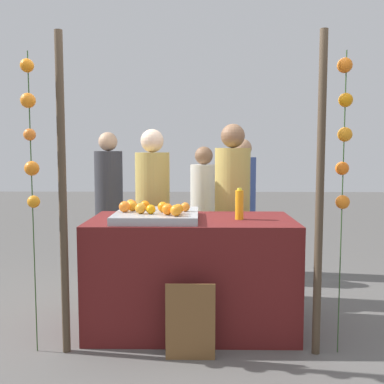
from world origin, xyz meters
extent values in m
plane|color=#565451|center=(0.00, 0.00, 0.00)|extent=(24.00, 24.00, 0.00)
cube|color=#5B1919|center=(0.00, 0.00, 0.45)|extent=(1.63, 0.85, 0.90)
cube|color=#9EA0A5|center=(-0.28, -0.05, 0.93)|extent=(0.65, 0.68, 0.06)
sphere|color=orange|center=(-0.23, -0.07, 1.00)|extent=(0.08, 0.08, 0.08)
sphere|color=orange|center=(-0.51, 0.16, 1.00)|extent=(0.08, 0.08, 0.08)
sphere|color=orange|center=(-0.10, -0.17, 1.00)|extent=(0.08, 0.08, 0.08)
sphere|color=orange|center=(-0.39, -0.16, 1.00)|extent=(0.08, 0.08, 0.08)
sphere|color=orange|center=(-0.05, -0.02, 1.00)|extent=(0.07, 0.07, 0.07)
sphere|color=orange|center=(-0.38, 0.05, 1.00)|extent=(0.08, 0.08, 0.08)
sphere|color=orange|center=(-0.31, -0.17, 1.00)|extent=(0.07, 0.07, 0.07)
sphere|color=orange|center=(-0.48, 0.00, 1.00)|extent=(0.08, 0.08, 0.08)
sphere|color=orange|center=(-0.18, -0.22, 1.00)|extent=(0.09, 0.09, 0.09)
sphere|color=orange|center=(-0.53, -0.08, 1.00)|extent=(0.09, 0.09, 0.09)
sphere|color=orange|center=(-0.49, 0.08, 1.00)|extent=(0.08, 0.08, 0.08)
sphere|color=orange|center=(-0.11, -0.28, 1.00)|extent=(0.09, 0.09, 0.09)
cylinder|color=orange|center=(0.38, -0.04, 1.02)|extent=(0.07, 0.07, 0.23)
cylinder|color=yellow|center=(0.38, -0.04, 1.14)|extent=(0.04, 0.04, 0.02)
cube|color=brown|center=(0.00, -0.58, 0.26)|extent=(0.34, 0.01, 0.55)
cube|color=black|center=(0.00, -0.57, 0.26)|extent=(0.32, 0.02, 0.53)
cylinder|color=tan|center=(-0.39, 0.74, 0.71)|extent=(0.33, 0.33, 1.43)
sphere|color=beige|center=(-0.39, 0.74, 1.54)|extent=(0.22, 0.22, 0.22)
cylinder|color=tan|center=(0.38, 0.74, 0.73)|extent=(0.34, 0.34, 1.47)
sphere|color=brown|center=(0.38, 0.74, 1.58)|extent=(0.23, 0.23, 0.23)
cylinder|color=beige|center=(0.11, 1.43, 0.64)|extent=(0.30, 0.30, 1.29)
sphere|color=brown|center=(0.11, 1.43, 1.39)|extent=(0.20, 0.20, 0.20)
cylinder|color=#333338|center=(-1.02, 1.77, 0.72)|extent=(0.33, 0.33, 1.44)
sphere|color=tan|center=(-1.02, 1.77, 1.55)|extent=(0.22, 0.22, 0.22)
cylinder|color=#384C8C|center=(0.56, 1.67, 0.68)|extent=(0.32, 0.32, 1.37)
sphere|color=#A87A59|center=(0.56, 1.67, 1.47)|extent=(0.21, 0.21, 0.21)
cylinder|color=#473828|center=(-0.90, -0.46, 1.13)|extent=(0.06, 0.06, 2.26)
cylinder|color=#473828|center=(0.90, -0.46, 1.13)|extent=(0.06, 0.06, 2.26)
cylinder|color=#2D4C23|center=(-1.11, -0.46, 1.06)|extent=(0.01, 0.01, 2.12)
sphere|color=orange|center=(-1.11, -0.47, 2.02)|extent=(0.09, 0.09, 0.09)
sphere|color=orange|center=(-1.12, -0.45, 1.79)|extent=(0.10, 0.10, 0.10)
sphere|color=orange|center=(-1.12, -0.46, 1.56)|extent=(0.08, 0.08, 0.08)
sphere|color=orange|center=(-1.11, -0.47, 1.32)|extent=(0.10, 0.10, 0.10)
sphere|color=orange|center=(-1.10, -0.46, 1.09)|extent=(0.09, 0.09, 0.09)
cylinder|color=#2D4C23|center=(1.06, -0.45, 1.06)|extent=(0.01, 0.01, 2.12)
sphere|color=orange|center=(1.05, -0.44, 2.02)|extent=(0.10, 0.10, 0.10)
sphere|color=orange|center=(1.06, -0.45, 1.79)|extent=(0.10, 0.10, 0.10)
sphere|color=orange|center=(1.06, -0.45, 1.56)|extent=(0.10, 0.10, 0.10)
sphere|color=orange|center=(1.05, -0.44, 1.32)|extent=(0.09, 0.09, 0.09)
sphere|color=orange|center=(1.06, -0.46, 1.09)|extent=(0.10, 0.10, 0.10)
camera|label=1|loc=(0.06, -3.57, 1.45)|focal=42.07mm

